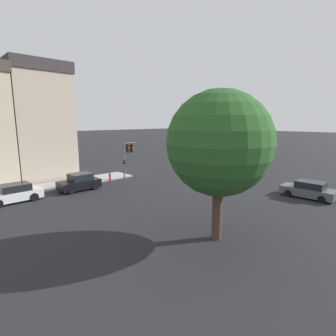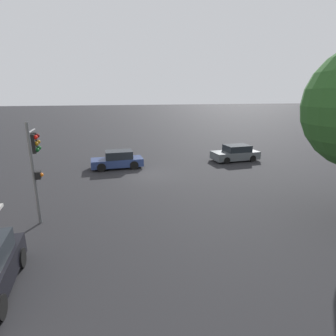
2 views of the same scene
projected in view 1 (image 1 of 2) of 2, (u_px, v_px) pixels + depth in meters
ground_plane at (212, 184)px, 27.85m from camera, size 300.00×300.00×0.00m
rowhouse_backdrop at (4, 124)px, 27.66m from camera, size 7.57×12.79×12.95m
street_tree at (219, 144)px, 14.12m from camera, size 5.78×5.78×8.38m
traffic_signal at (128, 153)px, 27.83m from camera, size 0.58×1.71×4.84m
crossing_car_0 at (210, 172)px, 30.97m from camera, size 4.26×1.86×1.47m
crossing_car_1 at (309, 190)px, 23.00m from camera, size 4.37×2.07×1.47m
parked_car_0 at (80, 182)px, 25.51m from camera, size 2.08×3.85×1.63m
parked_car_1 at (14, 194)px, 21.78m from camera, size 2.06×4.28×1.50m
fire_hydrant at (110, 176)px, 29.49m from camera, size 0.22×0.22×0.92m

